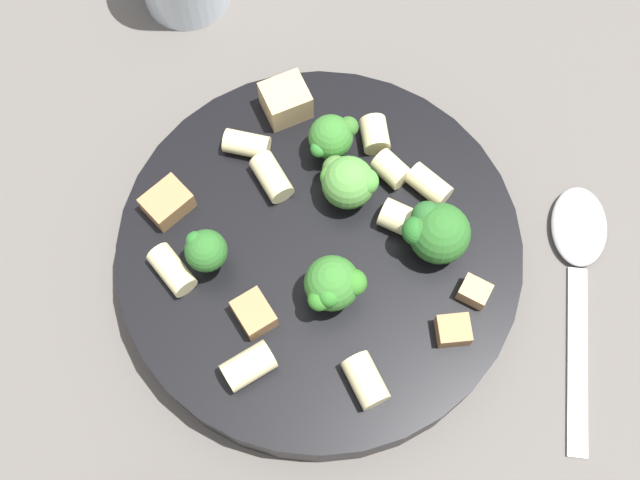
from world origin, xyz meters
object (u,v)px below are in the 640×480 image
object	(u,v)px
rigatoni_1	(406,221)
rigatoni_6	(249,366)
broccoli_floret_1	(334,285)
rigatoni_2	(247,144)
broccoli_floret_0	(207,250)
broccoli_floret_3	(348,181)
rigatoni_5	(173,270)
broccoli_floret_2	(333,137)
spoon	(579,259)
rigatoni_3	(272,177)
rigatoni_0	(375,134)
rigatoni_4	(366,380)
rigatoni_7	(392,169)
chicken_chunk_0	(255,314)
broccoli_floret_4	(436,233)
rigatoni_8	(430,185)
chicken_chunk_4	(475,292)
chicken_chunk_3	(168,203)
chicken_chunk_1	(286,101)
pasta_bowl	(320,255)

from	to	relation	value
rigatoni_1	rigatoni_6	size ratio (longest dim) A/B	1.05
broccoli_floret_1	rigatoni_2	size ratio (longest dim) A/B	1.39
rigatoni_1	broccoli_floret_0	bearing A→B (deg)	101.56
broccoli_floret_3	rigatoni_1	distance (m)	0.04
rigatoni_5	broccoli_floret_2	bearing A→B (deg)	-49.31
broccoli_floret_0	spoon	xyz separation A→B (m)	(0.01, -0.23, -0.06)
rigatoni_3	rigatoni_5	bearing A→B (deg)	136.19
rigatoni_0	rigatoni_4	xyz separation A→B (m)	(-0.15, 0.01, 0.00)
rigatoni_7	rigatoni_6	bearing A→B (deg)	145.52
rigatoni_0	rigatoni_5	bearing A→B (deg)	126.22
rigatoni_4	rigatoni_5	bearing A→B (deg)	59.72
rigatoni_2	chicken_chunk_0	xyz separation A→B (m)	(-0.11, -0.01, -0.00)
broccoli_floret_4	rigatoni_2	world-z (taller)	broccoli_floret_4
rigatoni_2	rigatoni_5	distance (m)	0.09
broccoli_floret_0	rigatoni_8	size ratio (longest dim) A/B	1.35
broccoli_floret_0	broccoli_floret_1	size ratio (longest dim) A/B	0.93
rigatoni_3	rigatoni_2	bearing A→B (deg)	35.02
broccoli_floret_1	broccoli_floret_2	xyz separation A→B (m)	(0.09, 0.00, -0.00)
broccoli_floret_1	rigatoni_8	xyz separation A→B (m)	(0.07, -0.06, -0.02)
rigatoni_2	chicken_chunk_4	size ratio (longest dim) A/B	1.67
rigatoni_0	rigatoni_2	size ratio (longest dim) A/B	0.75
rigatoni_2	rigatoni_3	bearing A→B (deg)	-144.98
rigatoni_4	rigatoni_7	xyz separation A→B (m)	(0.13, -0.02, -0.00)
rigatoni_0	chicken_chunk_0	xyz separation A→B (m)	(-0.11, 0.07, -0.00)
broccoli_floret_2	chicken_chunk_3	xyz separation A→B (m)	(-0.04, 0.10, -0.01)
rigatoni_0	rigatoni_1	bearing A→B (deg)	-164.10
broccoli_floret_2	broccoli_floret_3	distance (m)	0.03
rigatoni_0	chicken_chunk_0	bearing A→B (deg)	147.88
rigatoni_3	rigatoni_8	distance (m)	0.10
rigatoni_2	rigatoni_4	size ratio (longest dim) A/B	0.98
rigatoni_6	chicken_chunk_0	size ratio (longest dim) A/B	1.24
rigatoni_5	chicken_chunk_1	bearing A→B (deg)	-30.40
broccoli_floret_2	broccoli_floret_1	bearing A→B (deg)	-179.96
rigatoni_8	rigatoni_3	bearing A→B (deg)	86.87
broccoli_floret_0	chicken_chunk_3	world-z (taller)	broccoli_floret_0
broccoli_floret_4	chicken_chunk_1	bearing A→B (deg)	43.15
broccoli_floret_2	spoon	xyz separation A→B (m)	(-0.06, -0.16, -0.05)
rigatoni_5	rigatoni_7	world-z (taller)	same
rigatoni_4	rigatoni_7	world-z (taller)	rigatoni_4
rigatoni_6	chicken_chunk_4	distance (m)	0.14
chicken_chunk_1	chicken_chunk_3	size ratio (longest dim) A/B	1.02
broccoli_floret_4	chicken_chunk_3	world-z (taller)	broccoli_floret_4
rigatoni_4	chicken_chunk_4	bearing A→B (deg)	-51.14
rigatoni_3	chicken_chunk_1	distance (m)	0.05
pasta_bowl	rigatoni_0	xyz separation A→B (m)	(0.07, -0.03, 0.02)
broccoli_floret_3	broccoli_floret_1	bearing A→B (deg)	172.39
rigatoni_2	chicken_chunk_3	xyz separation A→B (m)	(-0.04, 0.05, -0.00)
rigatoni_0	chicken_chunk_3	xyz separation A→B (m)	(-0.05, 0.13, -0.00)
spoon	rigatoni_8	bearing A→B (deg)	71.24
pasta_bowl	rigatoni_4	world-z (taller)	rigatoni_4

